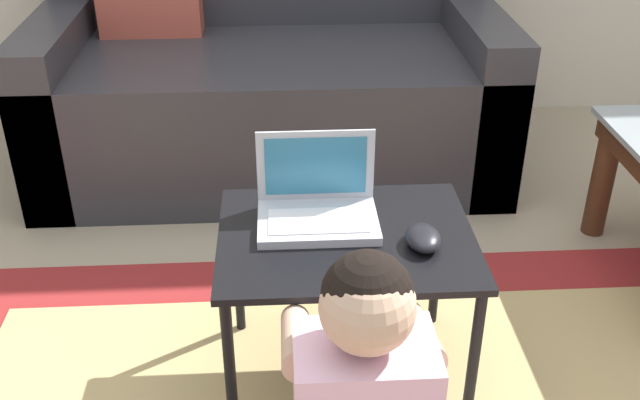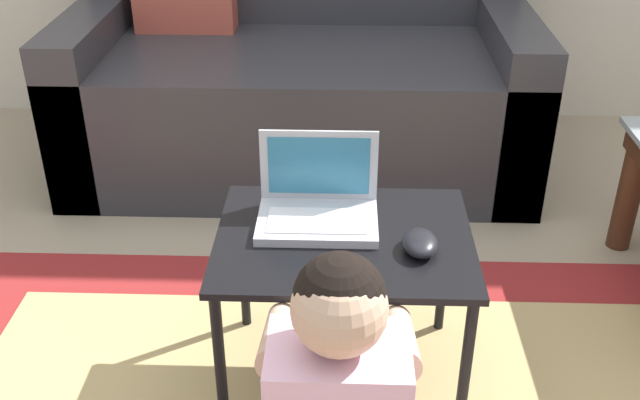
{
  "view_description": "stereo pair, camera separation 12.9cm",
  "coord_description": "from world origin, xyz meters",
  "px_view_note": "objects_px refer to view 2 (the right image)",
  "views": [
    {
      "loc": [
        -0.03,
        -1.4,
        1.28
      ],
      "look_at": [
        0.05,
        0.01,
        0.47
      ],
      "focal_mm": 42.0,
      "sensor_mm": 36.0,
      "label": 1
    },
    {
      "loc": [
        0.1,
        -1.4,
        1.28
      ],
      "look_at": [
        0.05,
        0.01,
        0.47
      ],
      "focal_mm": 42.0,
      "sensor_mm": 36.0,
      "label": 2
    }
  ],
  "objects_px": {
    "laptop_desk": "(344,254)",
    "laptop": "(318,207)",
    "couch": "(299,80)",
    "computer_mouse": "(420,243)"
  },
  "relations": [
    {
      "from": "laptop",
      "to": "couch",
      "type": "bearing_deg",
      "value": 95.5
    },
    {
      "from": "laptop",
      "to": "computer_mouse",
      "type": "distance_m",
      "value": 0.25
    },
    {
      "from": "laptop_desk",
      "to": "laptop",
      "type": "relative_size",
      "value": 2.1
    },
    {
      "from": "laptop_desk",
      "to": "couch",
      "type": "bearing_deg",
      "value": 97.97
    },
    {
      "from": "laptop_desk",
      "to": "laptop",
      "type": "distance_m",
      "value": 0.12
    },
    {
      "from": "couch",
      "to": "laptop_desk",
      "type": "distance_m",
      "value": 1.23
    },
    {
      "from": "laptop_desk",
      "to": "computer_mouse",
      "type": "height_order",
      "value": "computer_mouse"
    },
    {
      "from": "computer_mouse",
      "to": "laptop",
      "type": "bearing_deg",
      "value": 152.11
    },
    {
      "from": "couch",
      "to": "laptop",
      "type": "bearing_deg",
      "value": -84.5
    },
    {
      "from": "laptop_desk",
      "to": "computer_mouse",
      "type": "bearing_deg",
      "value": -18.18
    }
  ]
}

